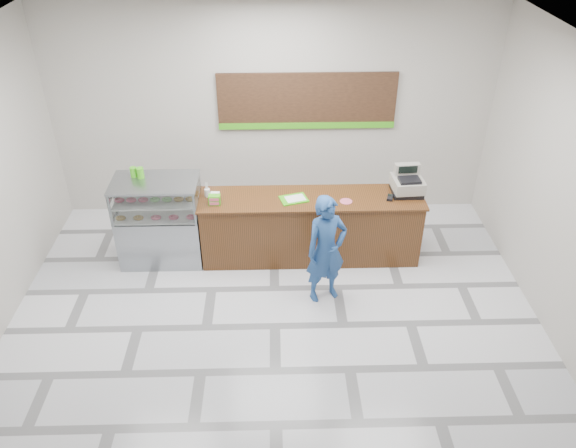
{
  "coord_description": "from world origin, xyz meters",
  "views": [
    {
      "loc": [
        0.02,
        -5.41,
        5.14
      ],
      "look_at": [
        0.2,
        0.9,
        1.01
      ],
      "focal_mm": 35.0,
      "sensor_mm": 36.0,
      "label": 1
    }
  ],
  "objects_px": {
    "serving_tray": "(294,199)",
    "customer": "(326,250)",
    "cash_register": "(407,183)",
    "display_case": "(160,220)",
    "sales_counter": "(311,227)"
  },
  "relations": [
    {
      "from": "serving_tray",
      "to": "customer",
      "type": "relative_size",
      "value": 0.28
    },
    {
      "from": "cash_register",
      "to": "display_case",
      "type": "bearing_deg",
      "value": 177.75
    },
    {
      "from": "sales_counter",
      "to": "serving_tray",
      "type": "bearing_deg",
      "value": -168.78
    },
    {
      "from": "display_case",
      "to": "cash_register",
      "type": "xyz_separation_m",
      "value": [
        3.62,
        0.11,
        0.51
      ]
    },
    {
      "from": "cash_register",
      "to": "customer",
      "type": "distance_m",
      "value": 1.69
    },
    {
      "from": "display_case",
      "to": "cash_register",
      "type": "bearing_deg",
      "value": 1.82
    },
    {
      "from": "sales_counter",
      "to": "display_case",
      "type": "distance_m",
      "value": 2.23
    },
    {
      "from": "sales_counter",
      "to": "serving_tray",
      "type": "height_order",
      "value": "serving_tray"
    },
    {
      "from": "serving_tray",
      "to": "customer",
      "type": "height_order",
      "value": "customer"
    },
    {
      "from": "display_case",
      "to": "cash_register",
      "type": "height_order",
      "value": "cash_register"
    },
    {
      "from": "cash_register",
      "to": "serving_tray",
      "type": "bearing_deg",
      "value": -178.36
    },
    {
      "from": "sales_counter",
      "to": "cash_register",
      "type": "xyz_separation_m",
      "value": [
        1.4,
        0.11,
        0.67
      ]
    },
    {
      "from": "cash_register",
      "to": "serving_tray",
      "type": "relative_size",
      "value": 1.08
    },
    {
      "from": "cash_register",
      "to": "customer",
      "type": "bearing_deg",
      "value": -143.68
    },
    {
      "from": "customer",
      "to": "cash_register",
      "type": "bearing_deg",
      "value": 19.17
    }
  ]
}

